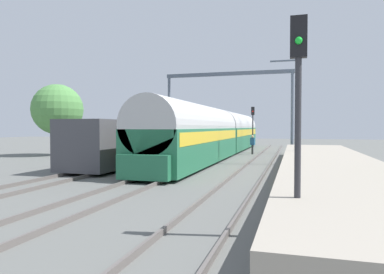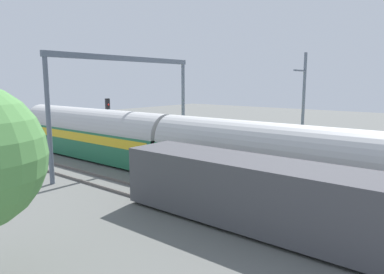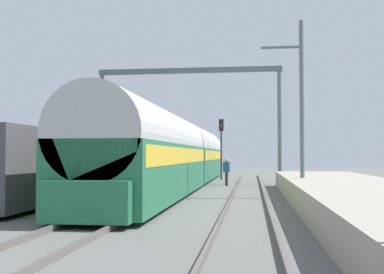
# 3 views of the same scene
# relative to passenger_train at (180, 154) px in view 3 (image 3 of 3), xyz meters

# --- Properties ---
(ground) EXTENTS (120.00, 120.00, 0.00)m
(ground) POSITION_rel_passenger_train_xyz_m (0.00, -14.02, -1.97)
(ground) COLOR #60615E
(track_west) EXTENTS (1.52, 60.00, 0.16)m
(track_west) POSITION_rel_passenger_train_xyz_m (0.00, -14.02, -1.89)
(track_west) COLOR #605A56
(track_west) RESTS_ON ground
(track_east) EXTENTS (1.52, 60.00, 0.16)m
(track_east) POSITION_rel_passenger_train_xyz_m (4.11, -14.02, -1.89)
(track_east) COLOR #605A56
(track_east) RESTS_ON ground
(platform) EXTENTS (4.40, 28.00, 0.90)m
(platform) POSITION_rel_passenger_train_xyz_m (7.93, -12.02, -1.52)
(platform) COLOR #A39989
(platform) RESTS_ON ground
(passenger_train) EXTENTS (2.93, 32.85, 3.82)m
(passenger_train) POSITION_rel_passenger_train_xyz_m (0.00, 0.00, 0.00)
(passenger_train) COLOR #236B47
(passenger_train) RESTS_ON ground
(freight_car) EXTENTS (2.80, 13.00, 2.70)m
(freight_car) POSITION_rel_passenger_train_xyz_m (-4.11, -8.92, -0.50)
(freight_car) COLOR #47474C
(freight_car) RESTS_ON ground
(person_crossing) EXTENTS (0.43, 0.30, 1.73)m
(person_crossing) POSITION_rel_passenger_train_xyz_m (2.70, 1.48, -0.94)
(person_crossing) COLOR #2F2F2F
(person_crossing) RESTS_ON ground
(railway_signal_far) EXTENTS (0.36, 0.30, 4.68)m
(railway_signal_far) POSITION_rel_passenger_train_xyz_m (1.92, 8.70, 1.05)
(railway_signal_far) COLOR #2D2D33
(railway_signal_far) RESTS_ON ground
(catenary_gantry) EXTENTS (12.62, 0.28, 7.86)m
(catenary_gantry) POSITION_rel_passenger_train_xyz_m (0.00, 3.89, 3.67)
(catenary_gantry) COLOR slate
(catenary_gantry) RESTS_ON ground
(catenary_pole_east_mid) EXTENTS (1.90, 0.20, 8.00)m
(catenary_pole_east_mid) POSITION_rel_passenger_train_xyz_m (6.46, -6.44, 2.18)
(catenary_pole_east_mid) COLOR slate
(catenary_pole_east_mid) RESTS_ON ground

